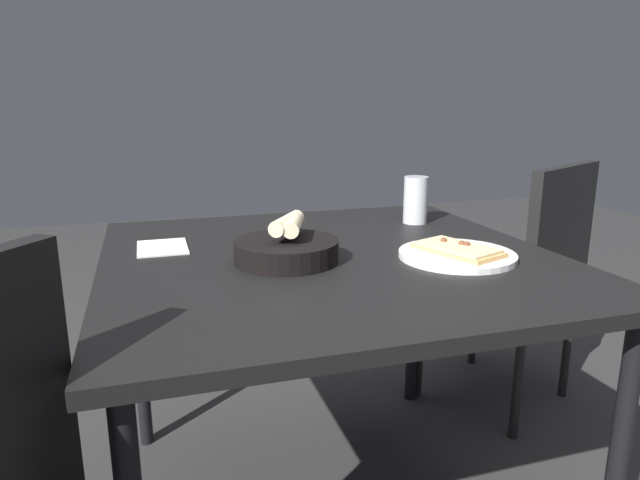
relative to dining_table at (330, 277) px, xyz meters
The scene contains 6 objects.
dining_table is the anchor object (origin of this frame).
pizza_plate 0.30m from the dining_table, 113.65° to the right, with size 0.27×0.27×0.04m.
bread_basket 0.14m from the dining_table, 102.90° to the left, with size 0.24×0.24×0.10m.
beer_glass 0.45m from the dining_table, 53.82° to the right, with size 0.07×0.07×0.14m.
napkin 0.42m from the dining_table, 65.23° to the left, with size 0.16×0.12×0.00m.
chair_near 0.87m from the dining_table, 68.07° to the right, with size 0.59×0.59×0.87m.
Camera 1 is at (-1.23, 0.41, 1.07)m, focal length 31.57 mm.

